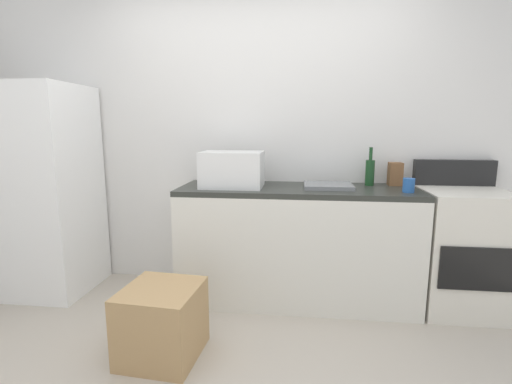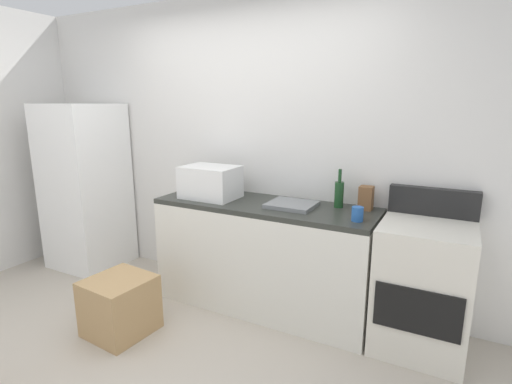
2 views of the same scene
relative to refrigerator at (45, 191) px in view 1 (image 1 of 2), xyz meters
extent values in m
cube|color=silver|center=(1.75, 0.40, 0.46)|extent=(5.00, 0.10, 2.60)
cube|color=silver|center=(2.05, 0.05, -0.41)|extent=(1.80, 0.60, 0.86)
cube|color=#2D302B|center=(2.05, 0.05, 0.04)|extent=(1.80, 0.60, 0.04)
cube|color=white|center=(0.00, 0.00, 0.00)|extent=(0.68, 0.66, 1.68)
cube|color=silver|center=(3.27, 0.05, -0.39)|extent=(0.60, 0.60, 0.90)
cube|color=black|center=(3.27, -0.25, -0.42)|extent=(0.52, 0.02, 0.30)
cube|color=black|center=(3.27, 0.31, 0.16)|extent=(0.60, 0.08, 0.20)
cube|color=white|center=(1.55, 0.01, 0.19)|extent=(0.46, 0.34, 0.27)
cube|color=slate|center=(2.28, 0.06, 0.07)|extent=(0.36, 0.32, 0.03)
cylinder|color=#193F1E|center=(2.61, 0.21, 0.16)|extent=(0.07, 0.07, 0.20)
cylinder|color=#193F1E|center=(2.61, 0.21, 0.31)|extent=(0.03, 0.03, 0.10)
cylinder|color=#2659A5|center=(2.83, -0.08, 0.11)|extent=(0.08, 0.08, 0.10)
cube|color=brown|center=(2.81, 0.24, 0.15)|extent=(0.10, 0.10, 0.18)
cube|color=tan|center=(1.27, -0.81, -0.63)|extent=(0.46, 0.48, 0.43)
camera|label=1|loc=(2.07, -2.75, 0.51)|focal=25.93mm
camera|label=2|loc=(3.41, -2.68, 0.86)|focal=27.44mm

